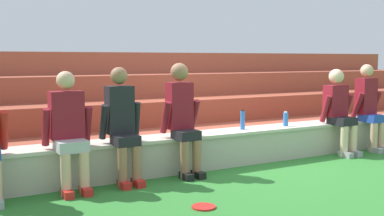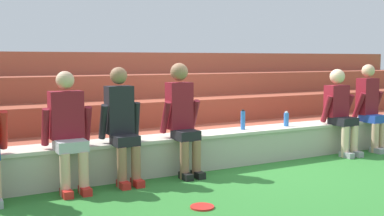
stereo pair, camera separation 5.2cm
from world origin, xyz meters
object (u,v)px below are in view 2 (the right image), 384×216
object	(u,v)px
person_far_right	(340,109)
frisbee	(202,207)
person_left_of_center	(68,128)
person_right_of_center	(182,116)
person_center	(122,123)
person_rightmost_edge	(370,106)
water_bottle_near_left	(286,119)
water_bottle_mid_left	(243,120)

from	to	relation	value
person_far_right	frisbee	bearing A→B (deg)	-158.48
frisbee	person_far_right	bearing A→B (deg)	21.52
person_left_of_center	person_right_of_center	world-z (taller)	person_right_of_center
person_center	person_right_of_center	xyz separation A→B (m)	(0.79, -0.00, 0.03)
person_right_of_center	person_rightmost_edge	world-z (taller)	person_right_of_center
frisbee	person_center	bearing A→B (deg)	105.00
person_right_of_center	person_far_right	size ratio (longest dim) A/B	1.08
person_center	water_bottle_near_left	size ratio (longest dim) A/B	6.21
person_left_of_center	person_far_right	size ratio (longest dim) A/B	1.02
person_center	water_bottle_mid_left	bearing A→B (deg)	6.17
person_left_of_center	frisbee	xyz separation A→B (m)	(0.98, -1.25, -0.68)
person_left_of_center	person_center	world-z (taller)	person_center
person_left_of_center	frisbee	bearing A→B (deg)	-52.00
water_bottle_mid_left	water_bottle_near_left	world-z (taller)	water_bottle_mid_left
person_center	person_rightmost_edge	world-z (taller)	person_rightmost_edge
person_center	water_bottle_near_left	world-z (taller)	person_center
person_left_of_center	water_bottle_near_left	bearing A→B (deg)	3.47
person_far_right	person_center	bearing A→B (deg)	179.22
person_right_of_center	frisbee	bearing A→B (deg)	-109.37
person_left_of_center	water_bottle_near_left	xyz separation A→B (m)	(3.24, 0.20, -0.13)
person_center	water_bottle_near_left	xyz separation A→B (m)	(2.61, 0.16, -0.14)
person_center	person_right_of_center	size ratio (longest dim) A/B	0.97
person_rightmost_edge	person_far_right	bearing A→B (deg)	179.31
person_rightmost_edge	water_bottle_mid_left	distance (m)	2.29
person_far_right	water_bottle_mid_left	bearing A→B (deg)	171.27
water_bottle_near_left	person_left_of_center	bearing A→B (deg)	-176.53
water_bottle_mid_left	water_bottle_near_left	bearing A→B (deg)	-2.78
person_left_of_center	person_right_of_center	xyz separation A→B (m)	(1.43, 0.03, 0.05)
water_bottle_mid_left	frisbee	xyz separation A→B (m)	(-1.51, -1.48, -0.59)
person_left_of_center	frisbee	distance (m)	1.73
person_left_of_center	person_center	size ratio (longest dim) A/B	0.97
person_right_of_center	person_rightmost_edge	xyz separation A→B (m)	(3.33, -0.05, -0.03)
person_center	person_rightmost_edge	xyz separation A→B (m)	(4.13, -0.06, 0.00)
person_right_of_center	person_rightmost_edge	distance (m)	3.33
person_left_of_center	person_far_right	distance (m)	4.11
person_left_of_center	water_bottle_mid_left	world-z (taller)	person_left_of_center
person_center	person_right_of_center	bearing A→B (deg)	-0.30
person_far_right	person_rightmost_edge	size ratio (longest dim) A/B	0.95
person_far_right	person_rightmost_edge	distance (m)	0.65
water_bottle_mid_left	person_center	bearing A→B (deg)	-173.83
person_right_of_center	person_far_right	xyz separation A→B (m)	(2.68, -0.04, -0.05)
person_right_of_center	person_far_right	bearing A→B (deg)	-0.93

